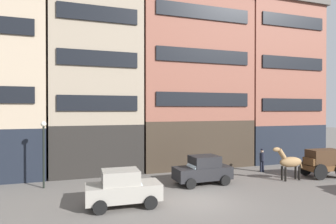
{
  "coord_description": "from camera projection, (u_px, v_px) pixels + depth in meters",
  "views": [
    {
      "loc": [
        -6.2,
        -13.6,
        4.85
      ],
      "look_at": [
        -1.03,
        2.06,
        4.7
      ],
      "focal_mm": 30.18,
      "sensor_mm": 36.0,
      "label": 1
    }
  ],
  "objects": [
    {
      "name": "sedan_light",
      "position": [
        123.0,
        188.0,
        14.11
      ],
      "size": [
        3.74,
        1.93,
        1.83
      ],
      "color": "gray",
      "rests_on": "ground_plane"
    },
    {
      "name": "ground_plane",
      "position": [
        199.0,
        201.0,
        14.9
      ],
      "size": [
        120.0,
        120.0,
        0.0
      ],
      "primitive_type": "plane",
      "color": "#605B56"
    },
    {
      "name": "building_center_right",
      "position": [
        188.0,
        81.0,
        25.74
      ],
      "size": [
        9.99,
        7.26,
        14.82
      ],
      "color": "#33281E",
      "rests_on": "ground_plane"
    },
    {
      "name": "pedestrian_officer",
      "position": [
        262.0,
        159.0,
        21.93
      ],
      "size": [
        0.42,
        0.42,
        1.79
      ],
      "color": "black",
      "rests_on": "ground_plane"
    },
    {
      "name": "sedan_dark",
      "position": [
        203.0,
        170.0,
        18.35
      ],
      "size": [
        3.74,
        1.94,
        1.83
      ],
      "color": "black",
      "rests_on": "ground_plane"
    },
    {
      "name": "building_center_left",
      "position": [
        95.0,
        65.0,
        23.15
      ],
      "size": [
        7.11,
        7.26,
        16.86
      ],
      "color": "black",
      "rests_on": "ground_plane"
    },
    {
      "name": "building_far_right",
      "position": [
        268.0,
        82.0,
        28.49
      ],
      "size": [
        8.26,
        7.26,
        15.1
      ],
      "color": "black",
      "rests_on": "ground_plane"
    },
    {
      "name": "cargo_wagon",
      "position": [
        323.0,
        161.0,
        20.23
      ],
      "size": [
        2.98,
        1.66,
        1.98
      ],
      "color": "brown",
      "rests_on": "ground_plane"
    },
    {
      "name": "streetlamp_curbside",
      "position": [
        44.0,
        145.0,
        17.34
      ],
      "size": [
        0.32,
        0.32,
        4.12
      ],
      "color": "black",
      "rests_on": "ground_plane"
    },
    {
      "name": "draft_horse",
      "position": [
        289.0,
        162.0,
        19.3
      ],
      "size": [
        2.35,
        0.69,
        2.3
      ],
      "color": "#937047",
      "rests_on": "ground_plane"
    }
  ]
}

